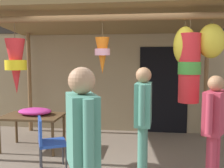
# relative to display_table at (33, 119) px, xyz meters

# --- Properties ---
(shop_facade) EXTENTS (12.57, 0.29, 3.98)m
(shop_facade) POSITION_rel_display_table_xyz_m (1.55, 1.61, 1.40)
(shop_facade) COLOR #9E8966
(shop_facade) RESTS_ON ground_plane
(market_stall_canopy) EXTENTS (4.54, 2.33, 2.65)m
(market_stall_canopy) POSITION_rel_display_table_xyz_m (1.51, 0.11, 1.67)
(market_stall_canopy) COLOR brown
(market_stall_canopy) RESTS_ON ground_plane
(display_table) EXTENTS (1.12, 0.73, 0.66)m
(display_table) POSITION_rel_display_table_xyz_m (0.00, 0.00, 0.00)
(display_table) COLOR brown
(display_table) RESTS_ON ground_plane
(flower_heap_on_table) EXTENTS (0.65, 0.45, 0.13)m
(flower_heap_on_table) POSITION_rel_display_table_xyz_m (0.04, 0.04, 0.14)
(flower_heap_on_table) COLOR #D13399
(flower_heap_on_table) RESTS_ON display_table
(folding_chair) EXTENTS (0.54, 0.54, 0.84)m
(folding_chair) POSITION_rel_display_table_xyz_m (0.64, -0.91, -0.09)
(folding_chair) COLOR #2347A8
(folding_chair) RESTS_ON ground_plane
(vendor_in_orange) EXTENTS (0.37, 0.55, 1.67)m
(vendor_in_orange) POSITION_rel_display_table_xyz_m (1.60, -2.52, 0.40)
(vendor_in_orange) COLOR #4C8E7A
(vendor_in_orange) RESTS_ON ground_plane
(customer_foreground) EXTENTS (0.25, 0.59, 1.61)m
(customer_foreground) POSITION_rel_display_table_xyz_m (2.10, -0.98, 0.36)
(customer_foreground) COLOR #4C8E7A
(customer_foreground) RESTS_ON ground_plane
(shopper_by_bananas) EXTENTS (0.39, 0.53, 1.52)m
(shopper_by_bananas) POSITION_rel_display_table_xyz_m (3.03, -1.12, 0.30)
(shopper_by_bananas) COLOR #B23347
(shopper_by_bananas) RESTS_ON ground_plane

